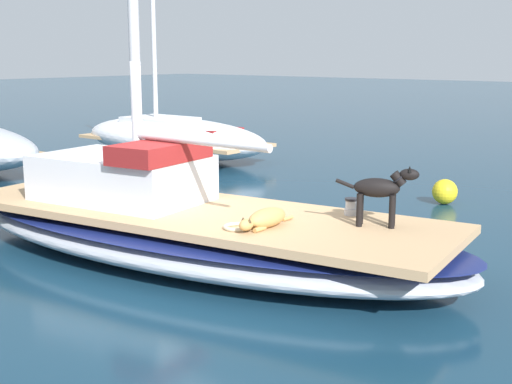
{
  "coord_description": "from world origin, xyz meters",
  "views": [
    {
      "loc": [
        -6.1,
        -5.96,
        2.59
      ],
      "look_at": [
        0.0,
        -1.0,
        1.01
      ],
      "focal_mm": 48.29,
      "sensor_mm": 36.0,
      "label": 1
    }
  ],
  "objects_px": {
    "coiled_rope": "(237,227)",
    "mooring_buoy": "(445,192)",
    "moored_boat_starboard_side": "(173,136)",
    "deck_winch": "(351,207)",
    "dog_tan": "(265,219)",
    "sailboat_main": "(195,234)",
    "dog_black": "(381,190)"
  },
  "relations": [
    {
      "from": "sailboat_main",
      "to": "dog_tan",
      "type": "xyz_separation_m",
      "value": [
        -0.18,
        -1.28,
        0.43
      ]
    },
    {
      "from": "coiled_rope",
      "to": "mooring_buoy",
      "type": "bearing_deg",
      "value": -0.11
    },
    {
      "from": "dog_tan",
      "to": "deck_winch",
      "type": "bearing_deg",
      "value": -19.96
    },
    {
      "from": "sailboat_main",
      "to": "dog_black",
      "type": "relative_size",
      "value": 8.52
    },
    {
      "from": "deck_winch",
      "to": "coiled_rope",
      "type": "height_order",
      "value": "deck_winch"
    },
    {
      "from": "sailboat_main",
      "to": "coiled_rope",
      "type": "xyz_separation_m",
      "value": [
        -0.41,
        -1.07,
        0.35
      ]
    },
    {
      "from": "sailboat_main",
      "to": "coiled_rope",
      "type": "bearing_deg",
      "value": -111.17
    },
    {
      "from": "deck_winch",
      "to": "mooring_buoy",
      "type": "distance_m",
      "value": 4.26
    },
    {
      "from": "dog_tan",
      "to": "moored_boat_starboard_side",
      "type": "bearing_deg",
      "value": 51.87
    },
    {
      "from": "deck_winch",
      "to": "mooring_buoy",
      "type": "relative_size",
      "value": 0.48
    },
    {
      "from": "coiled_rope",
      "to": "mooring_buoy",
      "type": "distance_m",
      "value": 5.59
    },
    {
      "from": "deck_winch",
      "to": "coiled_rope",
      "type": "relative_size",
      "value": 0.65
    },
    {
      "from": "moored_boat_starboard_side",
      "to": "coiled_rope",
      "type": "bearing_deg",
      "value": -129.94
    },
    {
      "from": "dog_black",
      "to": "mooring_buoy",
      "type": "bearing_deg",
      "value": 14.72
    },
    {
      "from": "dog_tan",
      "to": "deck_winch",
      "type": "xyz_separation_m",
      "value": [
        1.15,
        -0.42,
        -0.01
      ]
    },
    {
      "from": "dog_black",
      "to": "deck_winch",
      "type": "relative_size",
      "value": 4.21
    },
    {
      "from": "coiled_rope",
      "to": "dog_black",
      "type": "bearing_deg",
      "value": -46.66
    },
    {
      "from": "mooring_buoy",
      "to": "coiled_rope",
      "type": "bearing_deg",
      "value": 179.89
    },
    {
      "from": "deck_winch",
      "to": "mooring_buoy",
      "type": "xyz_separation_m",
      "value": [
        4.18,
        0.62,
        -0.54
      ]
    },
    {
      "from": "deck_winch",
      "to": "dog_tan",
      "type": "bearing_deg",
      "value": 160.04
    },
    {
      "from": "sailboat_main",
      "to": "dog_tan",
      "type": "height_order",
      "value": "dog_tan"
    },
    {
      "from": "coiled_rope",
      "to": "moored_boat_starboard_side",
      "type": "distance_m",
      "value": 9.96
    },
    {
      "from": "coiled_rope",
      "to": "dog_tan",
      "type": "bearing_deg",
      "value": -42.21
    },
    {
      "from": "dog_tan",
      "to": "mooring_buoy",
      "type": "height_order",
      "value": "dog_tan"
    },
    {
      "from": "sailboat_main",
      "to": "mooring_buoy",
      "type": "relative_size",
      "value": 17.1
    },
    {
      "from": "moored_boat_starboard_side",
      "to": "deck_winch",
      "type": "bearing_deg",
      "value": -121.2
    },
    {
      "from": "sailboat_main",
      "to": "mooring_buoy",
      "type": "height_order",
      "value": "sailboat_main"
    },
    {
      "from": "dog_black",
      "to": "mooring_buoy",
      "type": "xyz_separation_m",
      "value": [
        4.46,
        1.17,
        -0.86
      ]
    },
    {
      "from": "mooring_buoy",
      "to": "moored_boat_starboard_side",
      "type": "bearing_deg",
      "value": 83.85
    },
    {
      "from": "sailboat_main",
      "to": "moored_boat_starboard_side",
      "type": "distance_m",
      "value": 8.89
    },
    {
      "from": "dog_black",
      "to": "deck_winch",
      "type": "xyz_separation_m",
      "value": [
        0.27,
        0.55,
        -0.32
      ]
    },
    {
      "from": "moored_boat_starboard_side",
      "to": "sailboat_main",
      "type": "bearing_deg",
      "value": -132.31
    }
  ]
}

